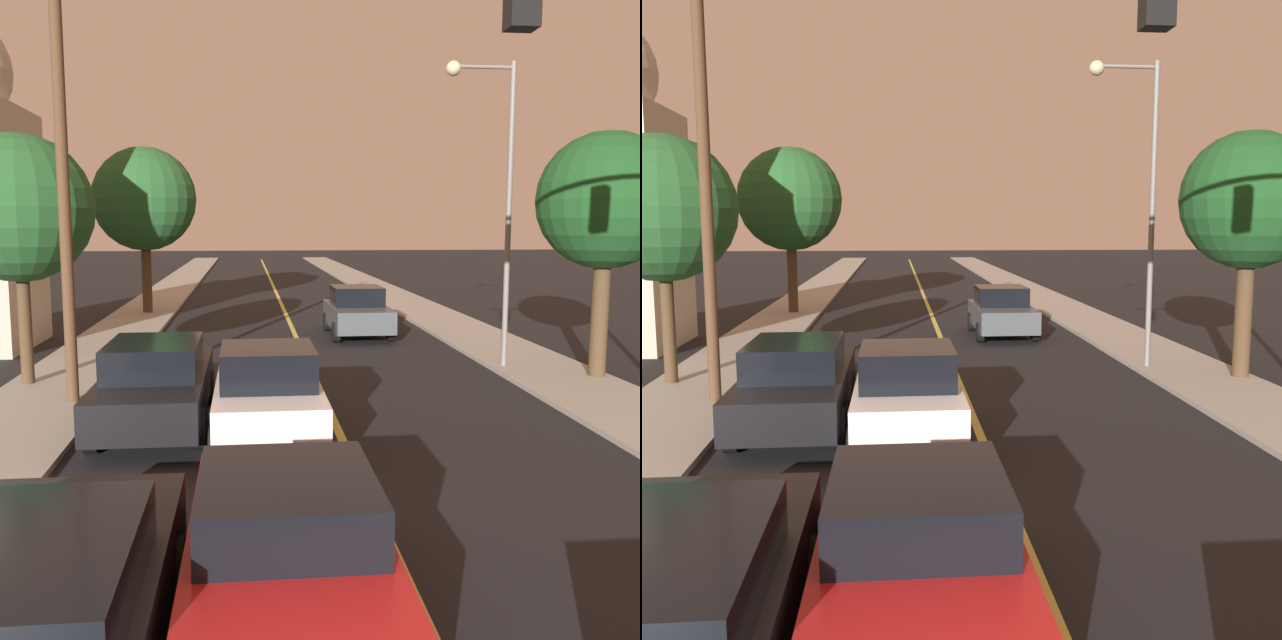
# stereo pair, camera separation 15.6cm
# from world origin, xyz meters

# --- Properties ---
(road_surface) EXTENTS (9.12, 80.00, 0.01)m
(road_surface) POSITION_xyz_m (0.00, 36.00, 0.01)
(road_surface) COLOR black
(road_surface) RESTS_ON ground
(sidewalk_left) EXTENTS (2.50, 80.00, 0.12)m
(sidewalk_left) POSITION_xyz_m (-5.81, 36.00, 0.06)
(sidewalk_left) COLOR #9E998E
(sidewalk_left) RESTS_ON ground
(sidewalk_right) EXTENTS (2.50, 80.00, 0.12)m
(sidewalk_right) POSITION_xyz_m (5.81, 36.00, 0.06)
(sidewalk_right) COLOR #9E998E
(sidewalk_right) RESTS_ON ground
(car_near_lane_front) EXTENTS (1.91, 4.10, 1.50)m
(car_near_lane_front) POSITION_xyz_m (-1.28, 4.54, 0.78)
(car_near_lane_front) COLOR red
(car_near_lane_front) RESTS_ON ground
(car_near_lane_second) EXTENTS (1.88, 3.81, 1.70)m
(car_near_lane_second) POSITION_xyz_m (-1.28, 10.09, 0.84)
(car_near_lane_second) COLOR white
(car_near_lane_second) RESTS_ON ground
(car_outer_lane_front) EXTENTS (2.07, 4.98, 1.50)m
(car_outer_lane_front) POSITION_xyz_m (-3.28, 3.45, 0.78)
(car_outer_lane_front) COLOR black
(car_outer_lane_front) RESTS_ON ground
(car_outer_lane_second) EXTENTS (1.95, 4.98, 1.61)m
(car_outer_lane_second) POSITION_xyz_m (-3.28, 11.41, 0.82)
(car_outer_lane_second) COLOR black
(car_outer_lane_second) RESTS_ON ground
(car_far_oncoming) EXTENTS (1.97, 4.13, 1.65)m
(car_far_oncoming) POSITION_xyz_m (2.05, 21.67, 0.82)
(car_far_oncoming) COLOR #474C51
(car_far_oncoming) RESTS_ON ground
(streetlamp_right) EXTENTS (1.75, 0.36, 7.50)m
(streetlamp_right) POSITION_xyz_m (4.53, 15.68, 4.89)
(streetlamp_right) COLOR slate
(streetlamp_right) RESTS_ON ground
(utility_pole_left) EXTENTS (1.60, 0.24, 8.70)m
(utility_pole_left) POSITION_xyz_m (-5.16, 12.98, 4.63)
(utility_pole_left) COLOR #513823
(utility_pole_left) RESTS_ON ground
(tree_left_near) EXTENTS (4.16, 4.16, 6.67)m
(tree_left_near) POSITION_xyz_m (-5.66, 27.99, 4.69)
(tree_left_near) COLOR #4C3823
(tree_left_near) RESTS_ON ground
(tree_left_far) EXTENTS (3.27, 3.27, 5.57)m
(tree_left_far) POSITION_xyz_m (-6.58, 14.82, 4.04)
(tree_left_far) COLOR #4C3823
(tree_left_far) RESTS_ON ground
(tree_right_near) EXTENTS (3.17, 3.17, 5.72)m
(tree_right_near) POSITION_xyz_m (6.68, 14.25, 4.21)
(tree_right_near) COLOR #4C3823
(tree_right_near) RESTS_ON ground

